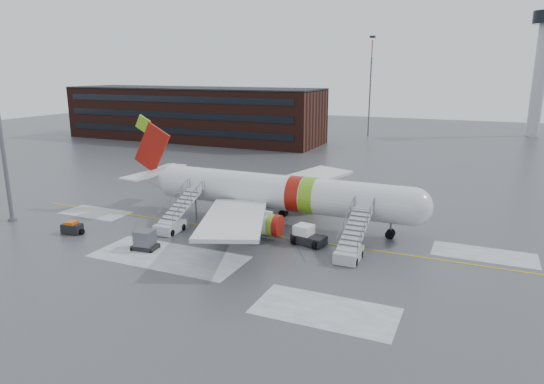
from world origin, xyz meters
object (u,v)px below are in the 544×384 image
at_px(uld_container, 145,241).
at_px(airstair_aft, 174,220).
at_px(pushback_tug, 307,236).
at_px(baggage_tractor, 72,228).
at_px(airstair_fwd, 351,246).
at_px(airliner, 271,192).

bearing_deg(uld_container, airstair_aft, 97.60).
xyz_separation_m(pushback_tug, uld_container, (-13.36, -7.48, 0.05)).
xyz_separation_m(airstair_aft, baggage_tractor, (-8.93, -5.15, -0.51)).
bearing_deg(baggage_tractor, pushback_tug, 16.48).
bearing_deg(airstair_fwd, baggage_tractor, -169.51).
bearing_deg(airliner, baggage_tractor, -145.76).
height_order(airstair_aft, uld_container, airstair_aft).
relative_size(airliner, uld_container, 14.42).
relative_size(pushback_tug, uld_container, 1.43).
bearing_deg(airstair_fwd, airstair_aft, 180.00).
relative_size(uld_container, baggage_tractor, 0.93).
height_order(airstair_aft, pushback_tug, airstair_aft).
distance_m(airliner, uld_container, 14.65).
relative_size(airliner, airstair_fwd, 4.55).
distance_m(pushback_tug, uld_container, 15.31).
bearing_deg(airstair_fwd, airliner, 148.48).
height_order(airstair_fwd, baggage_tractor, airstair_fwd).
distance_m(airliner, baggage_tractor, 20.97).
distance_m(airstair_aft, baggage_tractor, 10.33).
distance_m(airstair_aft, pushback_tug, 14.24).
height_order(airliner, pushback_tug, airliner).
height_order(airstair_fwd, pushback_tug, airstair_fwd).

